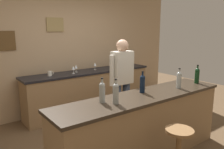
{
  "coord_description": "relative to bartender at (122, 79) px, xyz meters",
  "views": [
    {
      "loc": [
        -2.1,
        -2.48,
        1.8
      ],
      "look_at": [
        0.1,
        0.45,
        1.05
      ],
      "focal_mm": 36.15,
      "sensor_mm": 36.0,
      "label": 1
    }
  ],
  "objects": [
    {
      "name": "wine_glass_d",
      "position": [
        1.21,
        1.17,
        0.07
      ],
      "size": [
        0.07,
        0.07,
        0.16
      ],
      "color": "silver",
      "rests_on": "side_counter"
    },
    {
      "name": "wine_bottle_a",
      "position": [
        -0.96,
        -0.79,
        0.12
      ],
      "size": [
        0.07,
        0.07,
        0.31
      ],
      "color": "#999E99",
      "rests_on": "bar_counter"
    },
    {
      "name": "bar_stool",
      "position": [
        -0.4,
        -1.52,
        -0.48
      ],
      "size": [
        0.32,
        0.32,
        0.68
      ],
      "color": "brown",
      "rests_on": "ground_plane"
    },
    {
      "name": "wine_bottle_d",
      "position": [
        0.33,
        -0.94,
        0.12
      ],
      "size": [
        0.07,
        0.07,
        0.31
      ],
      "color": "#999E99",
      "rests_on": "bar_counter"
    },
    {
      "name": "wine_bottle_e",
      "position": [
        0.82,
        -0.92,
        0.12
      ],
      "size": [
        0.07,
        0.07,
        0.31
      ],
      "color": "black",
      "rests_on": "bar_counter"
    },
    {
      "name": "bar_counter",
      "position": [
        -0.34,
        -0.88,
        -0.47
      ],
      "size": [
        2.66,
        0.6,
        0.92
      ],
      "color": "olive",
      "rests_on": "ground_plane"
    },
    {
      "name": "ground_plane",
      "position": [
        -0.34,
        -0.48,
        -0.94
      ],
      "size": [
        10.0,
        10.0,
        0.0
      ],
      "primitive_type": "plane",
      "color": "brown"
    },
    {
      "name": "wine_glass_a",
      "position": [
        -0.36,
        1.12,
        0.07
      ],
      "size": [
        0.07,
        0.07,
        0.16
      ],
      "color": "silver",
      "rests_on": "side_counter"
    },
    {
      "name": "wine_glass_b",
      "position": [
        -0.25,
        1.22,
        0.07
      ],
      "size": [
        0.07,
        0.07,
        0.16
      ],
      "color": "silver",
      "rests_on": "side_counter"
    },
    {
      "name": "back_wall",
      "position": [
        -0.35,
        1.55,
        0.47
      ],
      "size": [
        6.0,
        0.09,
        2.8
      ],
      "color": "tan",
      "rests_on": "ground_plane"
    },
    {
      "name": "wine_glass_c",
      "position": [
        0.24,
        1.24,
        0.07
      ],
      "size": [
        0.07,
        0.07,
        0.16
      ],
      "color": "silver",
      "rests_on": "side_counter"
    },
    {
      "name": "wine_bottle_b",
      "position": [
        -0.86,
        -0.93,
        0.12
      ],
      "size": [
        0.07,
        0.07,
        0.31
      ],
      "color": "#999E99",
      "rests_on": "bar_counter"
    },
    {
      "name": "wine_bottle_c",
      "position": [
        -0.27,
        -0.78,
        0.12
      ],
      "size": [
        0.07,
        0.07,
        0.31
      ],
      "color": "black",
      "rests_on": "bar_counter"
    },
    {
      "name": "side_counter",
      "position": [
        0.06,
        1.17,
        -0.48
      ],
      "size": [
        2.92,
        0.56,
        0.9
      ],
      "color": "olive",
      "rests_on": "ground_plane"
    },
    {
      "name": "bartender",
      "position": [
        0.0,
        0.0,
        0.0
      ],
      "size": [
        0.52,
        0.21,
        1.62
      ],
      "color": "#384766",
      "rests_on": "ground_plane"
    },
    {
      "name": "coffee_mug",
      "position": [
        -0.84,
        1.17,
        0.01
      ],
      "size": [
        0.12,
        0.08,
        0.09
      ],
      "color": "silver",
      "rests_on": "side_counter"
    }
  ]
}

